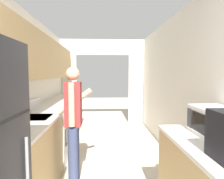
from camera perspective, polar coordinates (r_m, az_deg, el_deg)
name	(u,v)px	position (r m, az deg, el deg)	size (l,w,h in m)	color
wall_left	(25,74)	(3.28, -23.56, 3.99)	(0.38, 7.85, 2.50)	white
wall_right	(197,92)	(2.90, 23.18, -0.64)	(0.06, 7.85, 2.50)	white
wall_far_with_doorway	(103,76)	(5.95, -2.67, 3.92)	(2.85, 0.06, 2.50)	white
counter_left	(53,130)	(3.93, -16.44, -10.91)	(0.62, 4.26, 0.92)	tan
range_oven	(50,134)	(3.68, -17.31, -11.92)	(0.66, 0.78, 1.06)	white
person	(73,122)	(2.78, -10.94, -9.02)	(0.51, 0.37, 1.58)	#384266
microwave	(214,121)	(2.13, 27.08, -8.01)	(0.34, 0.45, 0.26)	white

